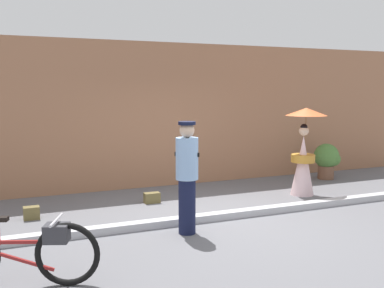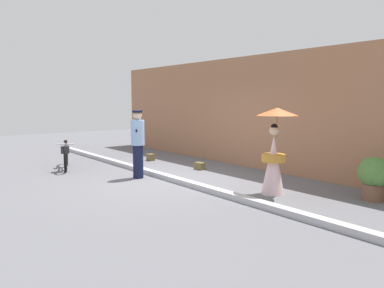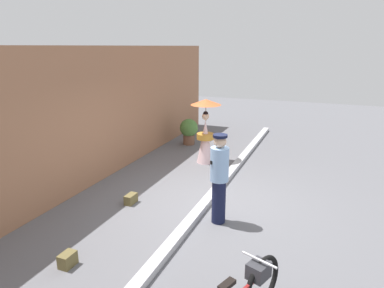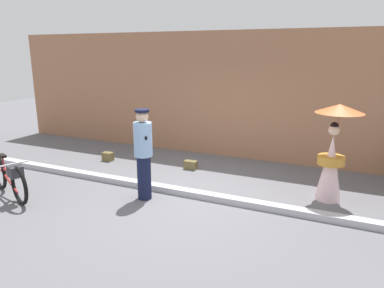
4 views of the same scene
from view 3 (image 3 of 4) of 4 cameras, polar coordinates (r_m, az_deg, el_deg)
The scene contains 8 objects.
ground_plane at distance 7.38m, azimuth 2.58°, elevation -9.82°, with size 30.00×30.00×0.00m, color slate.
building_wall at distance 8.34m, azimuth -17.68°, elevation 4.21°, with size 14.00×0.40×3.23m, color #9E6B4C.
sidewalk_curb at distance 7.36m, azimuth 2.58°, elevation -9.39°, with size 14.00×0.20×0.12m, color #B2B2B7.
person_officer at distance 6.29m, azimuth 4.58°, elevation -5.46°, with size 0.34×0.34×1.71m.
person_with_parasol at distance 9.60m, azimuth 2.27°, elevation 2.29°, with size 0.85×0.85×1.81m.
potted_plant_by_door at distance 11.52m, azimuth -0.44°, elevation 2.38°, with size 0.62×0.61×0.87m.
backpack_on_pavement at distance 5.75m, azimuth -20.04°, elevation -17.68°, with size 0.26×0.18×0.22m.
backpack_spare at distance 7.43m, azimuth -10.15°, elevation -8.99°, with size 0.30×0.17×0.20m.
Camera 3 is at (-6.28, -2.18, 3.22)m, focal length 31.91 mm.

